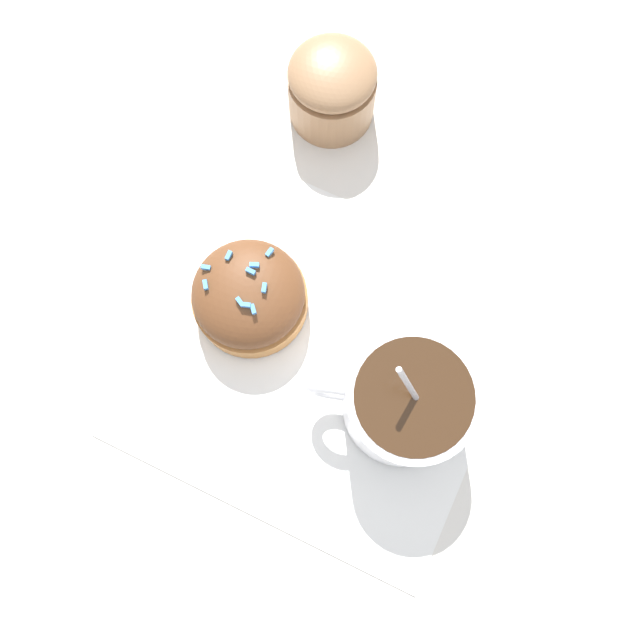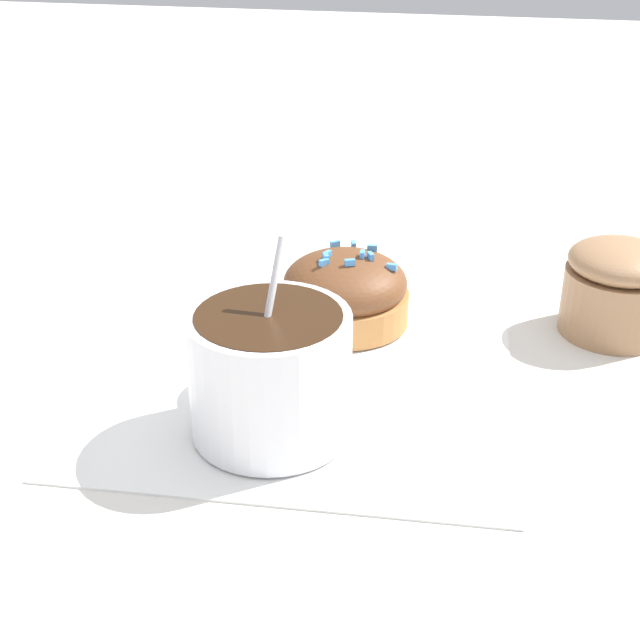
# 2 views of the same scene
# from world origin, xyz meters

# --- Properties ---
(ground_plane) EXTENTS (3.00, 3.00, 0.00)m
(ground_plane) POSITION_xyz_m (0.00, 0.00, 0.00)
(ground_plane) COLOR silver
(paper_napkin) EXTENTS (0.28, 0.27, 0.00)m
(paper_napkin) POSITION_xyz_m (0.00, 0.00, 0.00)
(paper_napkin) COLOR white
(paper_napkin) RESTS_ON ground_plane
(coffee_cup) EXTENTS (0.12, 0.09, 0.11)m
(coffee_cup) POSITION_xyz_m (-0.07, 0.01, 0.04)
(coffee_cup) COLOR white
(coffee_cup) RESTS_ON paper_napkin
(frosted_pastry) EXTENTS (0.09, 0.09, 0.05)m
(frosted_pastry) POSITION_xyz_m (0.07, -0.01, 0.03)
(frosted_pastry) COLOR #B2753D
(frosted_pastry) RESTS_ON paper_napkin
(sugar_bowl) EXTENTS (0.07, 0.07, 0.07)m
(sugar_bowl) POSITION_xyz_m (0.10, -0.20, 0.03)
(sugar_bowl) COLOR #99704C
(sugar_bowl) RESTS_ON ground_plane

